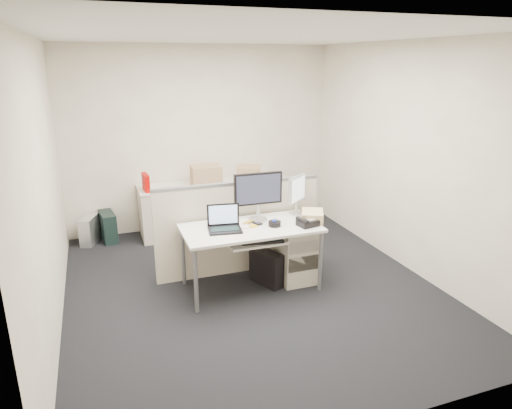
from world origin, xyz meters
name	(u,v)px	position (x,y,z in m)	size (l,w,h in m)	color
floor	(251,287)	(0.00, 0.00, -0.01)	(4.00, 4.50, 0.01)	black
ceiling	(250,35)	(0.00, 0.00, 2.70)	(4.00, 4.50, 0.01)	white
wall_back	(201,139)	(0.00, 2.25, 1.35)	(4.00, 0.02, 2.70)	#BFB4A2
wall_front	(372,252)	(0.00, -2.25, 1.35)	(4.00, 0.02, 2.70)	#BFB4A2
wall_left	(43,189)	(-2.00, 0.00, 1.35)	(0.02, 4.50, 2.70)	#BFB4A2
wall_right	(409,158)	(2.00, 0.00, 1.35)	(0.02, 4.50, 2.70)	#BFB4A2
desk	(251,232)	(0.00, 0.00, 0.66)	(1.50, 0.75, 0.73)	silver
keyboard_tray	(256,242)	(0.00, -0.18, 0.62)	(0.62, 0.32, 0.02)	silver
drawer_pedestal	(294,252)	(0.55, 0.05, 0.33)	(0.40, 0.55, 0.65)	#BEB5A4
cubicle_partition	(239,229)	(0.00, 0.45, 0.55)	(2.00, 0.06, 1.10)	#C2B39F
back_counter	(209,208)	(0.00, 1.93, 0.36)	(2.00, 0.60, 0.72)	#BEB5A4
monitor_main	(258,197)	(0.15, 0.18, 1.01)	(0.56, 0.21, 0.56)	black
monitor_small	(297,196)	(0.65, 0.23, 0.96)	(0.37, 0.19, 0.46)	#B7B7BC
laptop	(225,219)	(-0.30, -0.02, 0.86)	(0.35, 0.26, 0.26)	black
trackball	(275,224)	(0.25, -0.06, 0.76)	(0.14, 0.14, 0.05)	black
desk_phone	(308,223)	(0.60, -0.18, 0.76)	(0.21, 0.17, 0.07)	black
paper_stack	(237,224)	(-0.12, 0.12, 0.74)	(0.23, 0.30, 0.01)	silver
sticky_pad	(253,226)	(0.03, 0.00, 0.74)	(0.08, 0.08, 0.01)	gold
travel_mug	(214,217)	(-0.35, 0.22, 0.81)	(0.08, 0.08, 0.17)	black
banana	(248,222)	(0.00, 0.10, 0.75)	(0.17, 0.04, 0.04)	gold
cellphone	(258,223)	(0.10, 0.06, 0.74)	(0.06, 0.11, 0.02)	black
manila_folders	(312,216)	(0.72, -0.05, 0.79)	(0.24, 0.30, 0.11)	tan
keyboard	(262,241)	(0.05, -0.22, 0.64)	(0.45, 0.16, 0.02)	black
pc_tower_desk	(267,268)	(0.20, 0.02, 0.20)	(0.17, 0.42, 0.39)	black
pc_tower_spare_dark	(108,227)	(-1.45, 2.03, 0.21)	(0.18, 0.45, 0.42)	black
pc_tower_spare_silver	(90,230)	(-1.70, 2.03, 0.19)	(0.16, 0.41, 0.38)	#B7B7BC
cardboard_box_left	(206,176)	(-0.05, 1.81, 0.88)	(0.42, 0.32, 0.32)	tan
cardboard_box_right	(249,175)	(0.60, 1.81, 0.85)	(0.36, 0.28, 0.26)	tan
red_binder	(146,183)	(-0.90, 1.83, 0.85)	(0.06, 0.28, 0.26)	#AA0401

